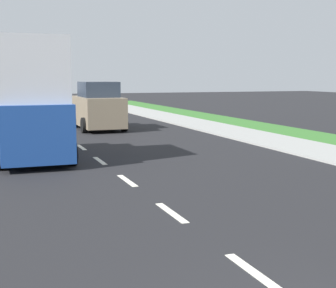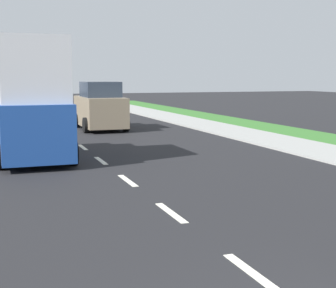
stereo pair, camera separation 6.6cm
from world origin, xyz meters
name	(u,v)px [view 1 (the left image)]	position (x,y,z in m)	size (l,w,h in m)	color
ground_plane	(56,130)	(0.00, 21.00, 0.00)	(96.00, 96.00, 0.00)	black
lane_center_line	(46,122)	(0.00, 25.20, 0.00)	(0.14, 46.40, 0.01)	silver
delivery_truck	(31,106)	(-1.84, 12.48, 1.61)	(2.16, 4.60, 3.54)	#1E4799
car_outgoing_far	(98,107)	(1.86, 20.36, 1.03)	(2.02, 3.97, 2.22)	gray
car_oncoming_third	(10,100)	(-1.58, 30.32, 0.98)	(1.93, 4.37, 2.11)	black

